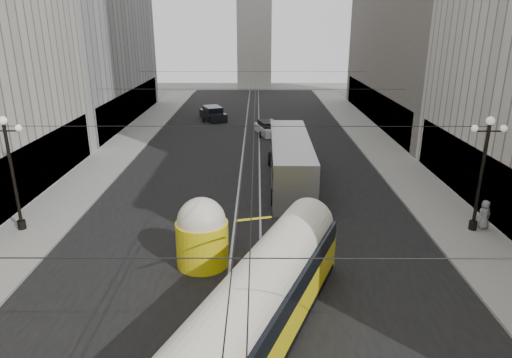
{
  "coord_description": "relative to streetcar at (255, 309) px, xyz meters",
  "views": [
    {
      "loc": [
        0.58,
        -5.22,
        11.07
      ],
      "look_at": [
        0.51,
        16.04,
        3.78
      ],
      "focal_mm": 32.0,
      "sensor_mm": 36.0,
      "label": 1
    }
  ],
  "objects": [
    {
      "name": "sidewalk_left",
      "position": [
        -12.5,
        27.76,
        -1.61
      ],
      "size": [
        4.0,
        72.0,
        0.15
      ],
      "primitive_type": "cube",
      "color": "gray",
      "rests_on": "ground"
    },
    {
      "name": "sedan_dark_far",
      "position": [
        -5.3,
        41.11,
        -0.97
      ],
      "size": [
        3.77,
        5.41,
        1.58
      ],
      "color": "black",
      "rests_on": "ground"
    },
    {
      "name": "streetcar",
      "position": [
        0.0,
        0.0,
        0.0
      ],
      "size": [
        7.58,
        14.69,
        3.45
      ],
      "color": "yellow",
      "rests_on": "ground"
    },
    {
      "name": "rail_left",
      "position": [
        -1.25,
        24.26,
        -1.69
      ],
      "size": [
        0.12,
        85.0,
        0.04
      ],
      "primitive_type": "cube",
      "color": "gray",
      "rests_on": "ground"
    },
    {
      "name": "sidewalk_right",
      "position": [
        11.5,
        27.76,
        -1.61
      ],
      "size": [
        4.0,
        72.0,
        0.15
      ],
      "primitive_type": "cube",
      "color": "gray",
      "rests_on": "ground"
    },
    {
      "name": "pedestrian_sidewalk_right",
      "position": [
        12.71,
        9.89,
        -0.7
      ],
      "size": [
        0.91,
        0.67,
        1.67
      ],
      "primitive_type": "imported",
      "rotation": [
        0.0,
        0.0,
        3.37
      ],
      "color": "gray",
      "rests_on": "sidewalk_right"
    },
    {
      "name": "city_bus",
      "position": [
        2.45,
        18.01,
        0.12
      ],
      "size": [
        3.0,
        13.01,
        3.3
      ],
      "color": "gray",
      "rests_on": "ground"
    },
    {
      "name": "catenary",
      "position": [
        -0.38,
        23.25,
        4.2
      ],
      "size": [
        25.0,
        72.0,
        0.23
      ],
      "color": "black",
      "rests_on": "ground"
    },
    {
      "name": "road",
      "position": [
        -0.5,
        24.26,
        -1.69
      ],
      "size": [
        20.0,
        85.0,
        0.02
      ],
      "primitive_type": "cube",
      "color": "black",
      "rests_on": "ground"
    },
    {
      "name": "lamppost_right_mid",
      "position": [
        12.1,
        9.76,
        2.06
      ],
      "size": [
        1.86,
        0.44,
        6.37
      ],
      "color": "black",
      "rests_on": "sidewalk_right"
    },
    {
      "name": "sedan_white_far",
      "position": [
        1.18,
        33.29,
        -1.05
      ],
      "size": [
        3.0,
        4.8,
        1.41
      ],
      "color": "white",
      "rests_on": "ground"
    },
    {
      "name": "lamppost_left_mid",
      "position": [
        -13.1,
        9.76,
        2.06
      ],
      "size": [
        1.86,
        0.44,
        6.37
      ],
      "color": "black",
      "rests_on": "sidewalk_left"
    },
    {
      "name": "rail_right",
      "position": [
        0.25,
        24.26,
        -1.69
      ],
      "size": [
        0.12,
        85.0,
        0.04
      ],
      "primitive_type": "cube",
      "color": "gray",
      "rests_on": "ground"
    }
  ]
}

